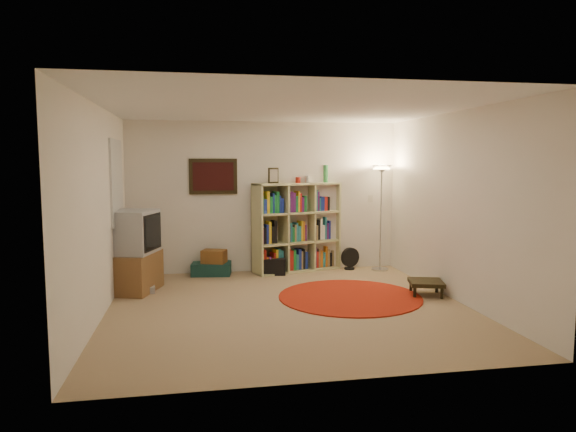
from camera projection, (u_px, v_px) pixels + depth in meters
The scene contains 12 objects.
room at pixel (284, 208), 6.42m from camera, with size 4.54×4.54×2.54m.
bookshelf at pixel (295, 229), 8.63m from camera, with size 1.55×0.84×1.78m.
floor_lamp at pixel (381, 183), 8.60m from camera, with size 0.37×0.37×1.78m.
floor_fan at pixel (350, 259), 8.77m from camera, with size 0.34×0.22×0.38m.
tv_stand at pixel (134, 253), 7.26m from camera, with size 0.77×0.93×1.16m.
dvd_box at pixel (145, 289), 7.23m from camera, with size 0.30×0.26×0.09m.
suitcase at pixel (211, 269), 8.37m from camera, with size 0.67×0.48×0.20m.
wicker_basket at pixel (214, 256), 8.33m from camera, with size 0.44×0.38×0.21m.
duffel_bag at pixel (273, 266), 8.43m from camera, with size 0.42×0.37×0.27m.
paper_towel at pixel (264, 263), 8.69m from camera, with size 0.15×0.15×0.25m.
red_rug at pixel (350, 297), 6.99m from camera, with size 1.94×1.94×0.02m.
side_table at pixel (426, 283), 7.07m from camera, with size 0.55×0.55×0.21m.
Camera 1 is at (-1.13, -6.26, 1.83)m, focal length 32.00 mm.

